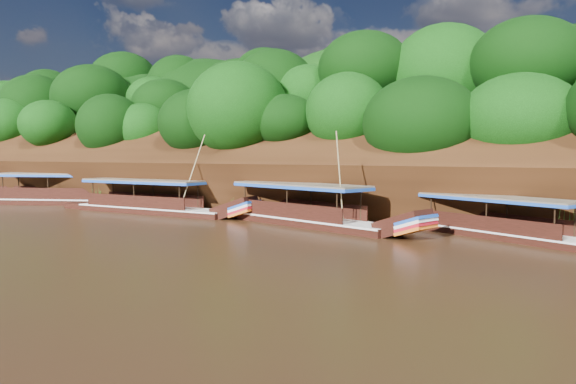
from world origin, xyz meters
name	(u,v)px	position (x,y,z in m)	size (l,w,h in m)	color
ground	(254,243)	(0.00, 0.00, 0.00)	(160.00, 160.00, 0.00)	black
riverbank	(399,183)	(-0.01, 22.73, 1.89)	(120.00, 30.06, 19.40)	black
boat_0	(520,231)	(11.54, 7.20, 0.50)	(12.94, 7.52, 5.34)	black
boat_1	(317,217)	(0.02, 6.99, 0.58)	(14.87, 6.41, 6.19)	black
boat_2	(160,206)	(-13.31, 7.79, 0.56)	(15.85, 2.63, 6.25)	black
boat_3	(72,197)	(-25.10, 9.63, 0.62)	(15.04, 7.63, 3.24)	black
boat_4	(3,194)	(-35.14, 9.84, 0.56)	(13.77, 6.62, 2.95)	black
reeds	(281,206)	(-4.03, 9.57, 0.89)	(50.68, 2.77, 2.15)	#316118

